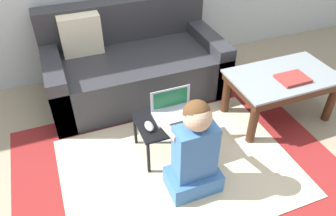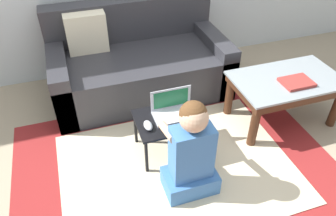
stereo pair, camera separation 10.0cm
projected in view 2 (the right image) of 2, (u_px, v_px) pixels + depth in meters
The scene contains 9 objects.
ground_plane at pixel (175, 158), 2.55m from camera, with size 16.00×16.00×0.00m, color gray.
area_rug at pixel (177, 168), 2.46m from camera, with size 2.37×1.73×0.01m.
couch at pixel (137, 63), 3.15m from camera, with size 1.62×0.90×0.80m.
coffee_table at pixel (286, 86), 2.71m from camera, with size 0.89×0.53×0.43m.
laptop_desk at pixel (169, 123), 2.44m from camera, with size 0.49×0.38×0.33m.
laptop at pixel (174, 111), 2.43m from camera, with size 0.31×0.18×0.19m.
computer_mouse at pixel (148, 125), 2.32m from camera, with size 0.06×0.11×0.04m.
person_seated at pixel (192, 153), 2.11m from camera, with size 0.36×0.38×0.75m.
book_on_table at pixel (297, 82), 2.59m from camera, with size 0.24×0.19×0.03m.
Camera 2 is at (-0.61, -1.66, 1.88)m, focal length 35.00 mm.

